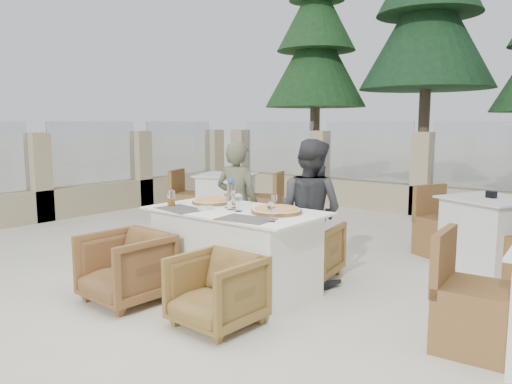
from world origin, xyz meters
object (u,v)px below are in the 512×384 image
Objects in this scene: water_bottle at (231,194)px; wine_glass_centre at (228,198)px; diner_right at (310,211)px; dining_table at (236,251)px; armchair_far_right at (308,249)px; armchair_near_left at (126,267)px; pizza_right at (277,210)px; beer_glass_right at (274,201)px; armchair_near_right at (217,291)px; wine_glass_near at (239,201)px; diner_left at (237,204)px; armchair_far_left at (241,240)px; beer_glass_left at (171,198)px; pizza_left at (211,201)px; olive_dish at (206,207)px; bg_table_b at (489,234)px; wine_glass_corner at (272,210)px; bg_table_a at (226,199)px.

wine_glass_centre is (-0.09, 0.06, -0.05)m from water_bottle.
dining_table is at bearing 62.50° from diner_right.
armchair_near_left is at bearing 52.02° from armchair_far_right.
pizza_right is 0.26m from beer_glass_right.
armchair_near_right is at bearing -89.14° from pizza_right.
wine_glass_near is 0.27× the size of armchair_near_left.
water_bottle is at bearing 115.92° from diner_left.
pizza_right is 0.33× the size of diner_left.
beer_glass_right is 0.86m from diner_left.
dining_table is 1.17× the size of diner_left.
armchair_far_left is at bearing 129.04° from wine_glass_near.
beer_glass_left is at bearing 43.19° from diner_right.
olive_dish is at bearing -54.54° from pizza_left.
bg_table_b reaches higher than armchair_near_right.
pizza_right is 0.59m from diner_right.
wine_glass_near is 0.29× the size of armchair_far_right.
armchair_near_left is (-0.65, -0.74, -0.56)m from wine_glass_near.
diner_left is (-0.51, 0.67, -0.23)m from water_bottle.
pizza_left is 0.65m from beer_glass_right.
wine_glass_centre is (0.28, -0.07, 0.07)m from pizza_left.
dining_table is 0.58m from pizza_right.
diner_right is at bearing 42.94° from beer_glass_left.
wine_glass_near is at bearing 67.21° from armchair_far_right.
dining_table is at bearing -102.40° from bg_table_b.
diner_right is 0.85× the size of bg_table_b.
pizza_right is 2.41× the size of wine_glass_corner.
wine_glass_near reaches higher than dining_table.
pizza_right reaches higher than bg_table_b.
diner_right reaches higher than pizza_left.
olive_dish reaches higher than armchair_near_right.
beer_glass_left is 1.33× the size of olive_dish.
armchair_near_right is (-0.18, -0.45, -0.58)m from wine_glass_corner.
water_bottle is (-0.42, -0.11, 0.11)m from pizza_right.
pizza_left is at bearing 92.78° from diner_left.
olive_dish is 0.07× the size of bg_table_a.
armchair_near_left is at bearing -124.71° from water_bottle.
wine_glass_near reaches higher than bg_table_a.
wine_glass_centre is 0.22m from wine_glass_near.
olive_dish is at bearing 53.24° from armchair_far_right.
diner_right is (0.49, 0.64, -0.16)m from wine_glass_centre.
olive_dish is (-0.09, -0.21, -0.07)m from wine_glass_centre.
wine_glass_corner reaches higher than pizza_left.
olive_dish is at bearing 56.18° from diner_right.
wine_glass_near is 1.04m from armchair_far_right.
diner_left is at bearing 38.78° from armchair_far_left.
beer_glass_left is at bearing 39.02° from armchair_far_right.
pizza_right is at bearing 17.83° from beer_glass_left.
water_bottle is at bearing -102.87° from bg_table_b.
diner_right reaches higher than wine_glass_near.
beer_glass_left is at bearing 157.71° from armchair_near_right.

